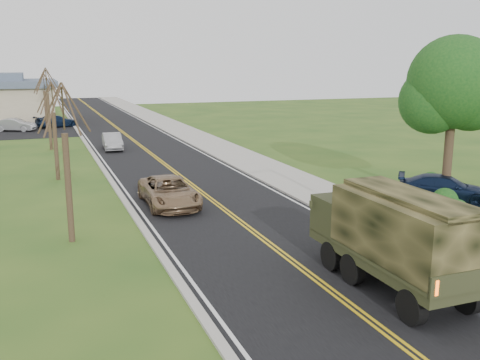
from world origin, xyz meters
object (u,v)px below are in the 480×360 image
suv_champagne (169,192)px  pickup_navy (445,188)px  military_truck (394,232)px  sedan_silver (112,141)px

suv_champagne → pickup_navy: size_ratio=1.11×
military_truck → pickup_navy: (8.98, 7.91, -1.14)m
sedan_silver → pickup_navy: pickup_navy is taller
suv_champagne → pickup_navy: suv_champagne is taller
military_truck → suv_champagne: (-4.05, 11.93, -1.09)m
suv_champagne → sedan_silver: bearing=91.0°
suv_champagne → sedan_silver: 18.42m
military_truck → sedan_silver: 30.66m
suv_champagne → pickup_navy: (13.04, -4.02, -0.04)m
military_truck → suv_champagne: bearing=108.7°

